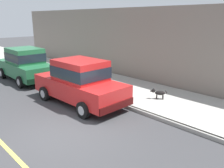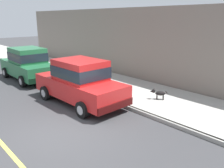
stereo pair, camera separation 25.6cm
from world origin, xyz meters
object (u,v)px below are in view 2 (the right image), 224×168
at_px(car_green_sedan, 28,64).
at_px(fire_hydrant, 105,86).
at_px(car_red_sedan, 80,81).
at_px(dog_black, 159,93).

height_order(car_green_sedan, fire_hydrant, car_green_sedan).
bearing_deg(car_red_sedan, dog_black, -40.96).
relative_size(car_red_sedan, fire_hydrant, 6.40).
distance_m(car_red_sedan, dog_black, 3.49).
bearing_deg(dog_black, car_green_sedan, 108.46).
relative_size(car_red_sedan, car_green_sedan, 1.00).
xyz_separation_m(car_green_sedan, fire_hydrant, (1.46, -5.37, -0.51)).
relative_size(dog_black, fire_hydrant, 0.85).
distance_m(dog_black, fire_hydrant, 2.58).
distance_m(car_red_sedan, car_green_sedan, 5.45).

